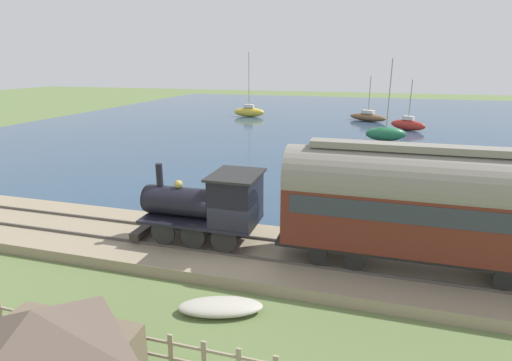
{
  "coord_description": "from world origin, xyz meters",
  "views": [
    {
      "loc": [
        -13.56,
        -5.1,
        7.94
      ],
      "look_at": [
        3.75,
        -0.11,
        2.57
      ],
      "focal_mm": 28.0,
      "sensor_mm": 36.0,
      "label": 1
    }
  ],
  "objects_px": {
    "steam_locomotive": "(210,203)",
    "beached_dinghy": "(220,307)",
    "sailboat_red": "(408,124)",
    "rowboat_off_pier": "(384,205)",
    "foreground_shed": "(39,360)",
    "sailboat_green": "(386,134)",
    "rowboat_mid_harbor": "(233,183)",
    "sailboat_brown": "(368,117)",
    "passenger_coach": "(431,203)",
    "sailboat_yellow": "(249,111)",
    "rowboat_near_shore": "(382,181)"
  },
  "relations": [
    {
      "from": "sailboat_yellow",
      "to": "rowboat_mid_harbor",
      "type": "height_order",
      "value": "sailboat_yellow"
    },
    {
      "from": "foreground_shed",
      "to": "sailboat_green",
      "type": "bearing_deg",
      "value": -12.73
    },
    {
      "from": "sailboat_brown",
      "to": "rowboat_off_pier",
      "type": "relative_size",
      "value": 2.78
    },
    {
      "from": "passenger_coach",
      "to": "sailboat_green",
      "type": "relative_size",
      "value": 1.31
    },
    {
      "from": "passenger_coach",
      "to": "sailboat_yellow",
      "type": "distance_m",
      "value": 47.65
    },
    {
      "from": "sailboat_yellow",
      "to": "rowboat_mid_harbor",
      "type": "relative_size",
      "value": 3.58
    },
    {
      "from": "passenger_coach",
      "to": "foreground_shed",
      "type": "height_order",
      "value": "passenger_coach"
    },
    {
      "from": "beached_dinghy",
      "to": "rowboat_mid_harbor",
      "type": "bearing_deg",
      "value": 17.7
    },
    {
      "from": "passenger_coach",
      "to": "sailboat_red",
      "type": "xyz_separation_m",
      "value": [
        36.67,
        -2.04,
        -2.44
      ]
    },
    {
      "from": "steam_locomotive",
      "to": "beached_dinghy",
      "type": "height_order",
      "value": "steam_locomotive"
    },
    {
      "from": "beached_dinghy",
      "to": "sailboat_green",
      "type": "bearing_deg",
      "value": -10.16
    },
    {
      "from": "sailboat_green",
      "to": "rowboat_off_pier",
      "type": "distance_m",
      "value": 21.19
    },
    {
      "from": "passenger_coach",
      "to": "sailboat_green",
      "type": "height_order",
      "value": "sailboat_green"
    },
    {
      "from": "passenger_coach",
      "to": "sailboat_brown",
      "type": "distance_m",
      "value": 43.41
    },
    {
      "from": "rowboat_mid_harbor",
      "to": "sailboat_red",
      "type": "bearing_deg",
      "value": 19.35
    },
    {
      "from": "sailboat_yellow",
      "to": "foreground_shed",
      "type": "distance_m",
      "value": 52.96
    },
    {
      "from": "rowboat_off_pier",
      "to": "passenger_coach",
      "type": "bearing_deg",
      "value": 163.64
    },
    {
      "from": "sailboat_green",
      "to": "rowboat_mid_harbor",
      "type": "relative_size",
      "value": 3.19
    },
    {
      "from": "steam_locomotive",
      "to": "beached_dinghy",
      "type": "distance_m",
      "value": 4.85
    },
    {
      "from": "passenger_coach",
      "to": "sailboat_red",
      "type": "bearing_deg",
      "value": -3.18
    },
    {
      "from": "sailboat_green",
      "to": "rowboat_off_pier",
      "type": "relative_size",
      "value": 3.75
    },
    {
      "from": "rowboat_off_pier",
      "to": "beached_dinghy",
      "type": "relative_size",
      "value": 0.73
    },
    {
      "from": "rowboat_off_pier",
      "to": "foreground_shed",
      "type": "height_order",
      "value": "foreground_shed"
    },
    {
      "from": "passenger_coach",
      "to": "rowboat_mid_harbor",
      "type": "height_order",
      "value": "passenger_coach"
    },
    {
      "from": "sailboat_brown",
      "to": "rowboat_mid_harbor",
      "type": "distance_m",
      "value": 34.59
    },
    {
      "from": "rowboat_mid_harbor",
      "to": "beached_dinghy",
      "type": "distance_m",
      "value": 14.25
    },
    {
      "from": "rowboat_near_shore",
      "to": "rowboat_mid_harbor",
      "type": "relative_size",
      "value": 1.16
    },
    {
      "from": "sailboat_brown",
      "to": "rowboat_near_shore",
      "type": "bearing_deg",
      "value": -149.41
    },
    {
      "from": "rowboat_off_pier",
      "to": "beached_dinghy",
      "type": "bearing_deg",
      "value": 129.85
    },
    {
      "from": "rowboat_off_pier",
      "to": "sailboat_green",
      "type": "bearing_deg",
      "value": -26.64
    },
    {
      "from": "passenger_coach",
      "to": "rowboat_off_pier",
      "type": "distance_m",
      "value": 8.21
    },
    {
      "from": "sailboat_green",
      "to": "sailboat_yellow",
      "type": "distance_m",
      "value": 24.1
    },
    {
      "from": "sailboat_brown",
      "to": "rowboat_mid_harbor",
      "type": "relative_size",
      "value": 2.36
    },
    {
      "from": "sailboat_yellow",
      "to": "rowboat_mid_harbor",
      "type": "distance_m",
      "value": 34.78
    },
    {
      "from": "rowboat_off_pier",
      "to": "sailboat_brown",
      "type": "bearing_deg",
      "value": -22.78
    },
    {
      "from": "rowboat_mid_harbor",
      "to": "sailboat_green",
      "type": "bearing_deg",
      "value": 16.84
    },
    {
      "from": "sailboat_green",
      "to": "foreground_shed",
      "type": "relative_size",
      "value": 2.09
    },
    {
      "from": "sailboat_yellow",
      "to": "beached_dinghy",
      "type": "distance_m",
      "value": 49.02
    },
    {
      "from": "sailboat_green",
      "to": "sailboat_brown",
      "type": "bearing_deg",
      "value": 2.17
    },
    {
      "from": "steam_locomotive",
      "to": "sailboat_green",
      "type": "xyz_separation_m",
      "value": [
        28.78,
        -7.77,
        -1.53
      ]
    },
    {
      "from": "sailboat_green",
      "to": "sailboat_red",
      "type": "bearing_deg",
      "value": -24.9
    },
    {
      "from": "rowboat_mid_harbor",
      "to": "foreground_shed",
      "type": "bearing_deg",
      "value": -129.65
    },
    {
      "from": "rowboat_mid_harbor",
      "to": "rowboat_off_pier",
      "type": "bearing_deg",
      "value": -56.98
    },
    {
      "from": "sailboat_brown",
      "to": "foreground_shed",
      "type": "xyz_separation_m",
      "value": [
        -51.89,
        6.4,
        0.8
      ]
    },
    {
      "from": "sailboat_brown",
      "to": "sailboat_red",
      "type": "xyz_separation_m",
      "value": [
        -6.58,
        -4.77,
        0.09
      ]
    },
    {
      "from": "sailboat_yellow",
      "to": "beached_dinghy",
      "type": "xyz_separation_m",
      "value": [
        -47.13,
        -13.46,
        -0.56
      ]
    },
    {
      "from": "sailboat_brown",
      "to": "beached_dinghy",
      "type": "bearing_deg",
      "value": -156.83
    },
    {
      "from": "beached_dinghy",
      "to": "rowboat_off_pier",
      "type": "bearing_deg",
      "value": -24.89
    },
    {
      "from": "steam_locomotive",
      "to": "sailboat_red",
      "type": "distance_m",
      "value": 38.17
    },
    {
      "from": "rowboat_mid_harbor",
      "to": "sailboat_yellow",
      "type": "bearing_deg",
      "value": 60.1
    }
  ]
}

